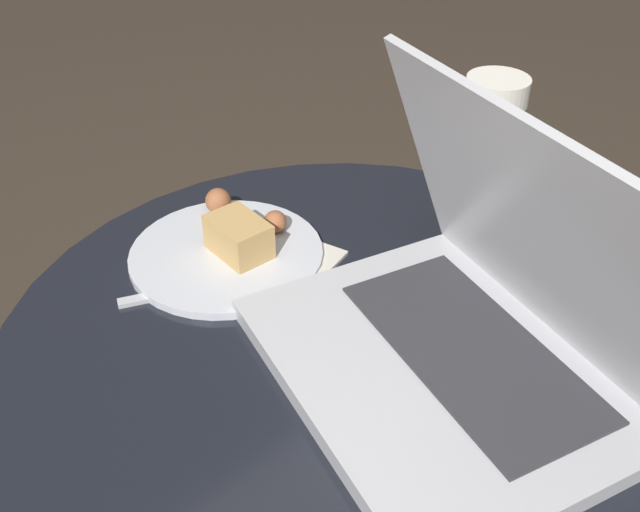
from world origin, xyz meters
The scene contains 6 objects.
table centered at (0.00, 0.00, 0.35)m, with size 0.68×0.68×0.49m.
napkin centered at (-0.16, 0.01, 0.49)m, with size 0.19×0.16×0.00m.
laptop centered at (0.11, 0.04, 0.54)m, with size 0.39×0.34×0.26m.
beer_glass centered at (-0.01, 0.22, 0.59)m, with size 0.06×0.06×0.20m.
snack_plate centered at (-0.18, 0.00, 0.50)m, with size 0.21×0.21×0.05m.
fork centered at (-0.14, -0.04, 0.49)m, with size 0.09×0.18×0.01m.
Camera 1 is at (0.38, -0.39, 0.97)m, focal length 42.00 mm.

